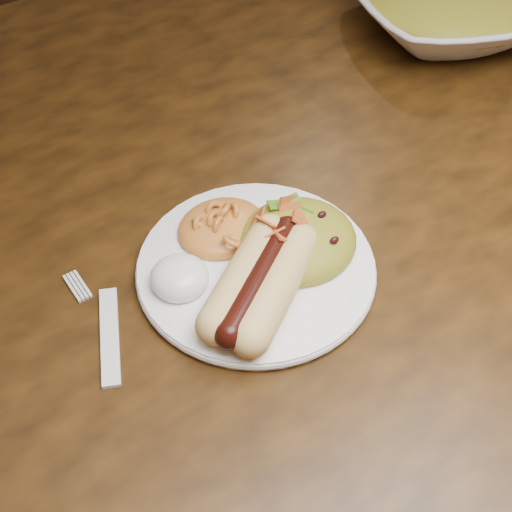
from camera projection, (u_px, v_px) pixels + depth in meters
floor at (258, 468)px, 1.31m from camera, size 4.00×4.00×0.00m
table at (259, 215)px, 0.82m from camera, size 1.60×0.90×0.75m
plate at (256, 268)px, 0.64m from camera, size 0.21×0.21×0.01m
hotdog at (260, 281)px, 0.60m from camera, size 0.12×0.12×0.03m
mac_and_cheese at (222, 219)px, 0.65m from camera, size 0.09×0.08×0.03m
sour_cream at (179, 272)px, 0.61m from camera, size 0.06×0.06×0.03m
taco_salad at (298, 231)px, 0.64m from camera, size 0.11×0.10×0.05m
fork at (110, 336)px, 0.59m from camera, size 0.08×0.13×0.00m
serving_bowl at (451, 6)px, 0.90m from camera, size 0.33×0.33×0.06m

